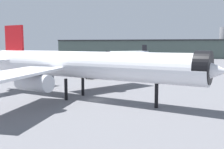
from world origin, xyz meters
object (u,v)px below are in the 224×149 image
object	(u,v)px
airliner_far_taxiway	(128,54)
baggage_tug_wing	(49,77)
service_truck_front	(92,74)
airliner_near_gate	(83,65)

from	to	relation	value
airliner_far_taxiway	baggage_tug_wing	world-z (taller)	airliner_far_taxiway
service_truck_front	baggage_tug_wing	size ratio (longest dim) A/B	1.63
service_truck_front	baggage_tug_wing	world-z (taller)	service_truck_front
airliner_far_taxiway	service_truck_front	world-z (taller)	airliner_far_taxiway
service_truck_front	baggage_tug_wing	xyz separation A→B (m)	(-12.21, -9.35, -0.62)
airliner_near_gate	airliner_far_taxiway	distance (m)	143.20
airliner_far_taxiway	baggage_tug_wing	xyz separation A→B (m)	(5.99, -115.02, -4.46)
airliner_near_gate	service_truck_front	bearing A→B (deg)	121.14
baggage_tug_wing	airliner_far_taxiway	bearing A→B (deg)	26.61
airliner_far_taxiway	baggage_tug_wing	distance (m)	115.26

